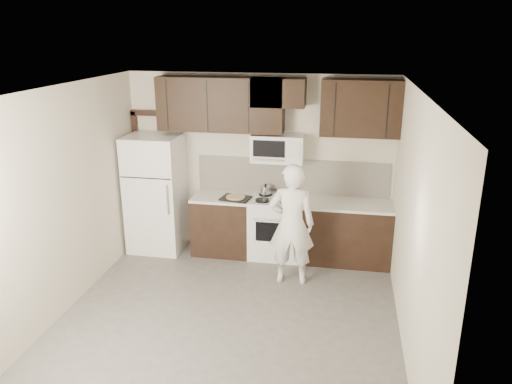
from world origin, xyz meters
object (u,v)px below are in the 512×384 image
(microwave, at_px, (278,148))
(refrigerator, at_px, (156,193))
(stove, at_px, (275,227))
(person, at_px, (292,224))

(microwave, bearing_deg, refrigerator, -174.85)
(stove, height_order, refrigerator, refrigerator)
(person, bearing_deg, refrigerator, -23.15)
(stove, xyz_separation_m, person, (0.32, -0.79, 0.38))
(refrigerator, bearing_deg, stove, 1.51)
(person, bearing_deg, stove, -72.06)
(microwave, bearing_deg, person, -70.34)
(stove, relative_size, person, 0.56)
(microwave, distance_m, person, 1.26)
(stove, bearing_deg, refrigerator, -178.49)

